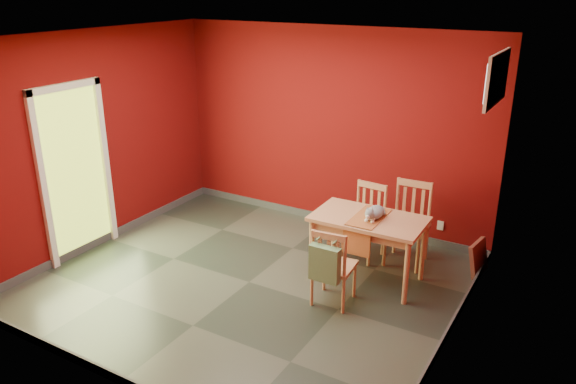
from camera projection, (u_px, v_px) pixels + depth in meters
The scene contains 13 objects.
ground at pixel (249, 282), 6.40m from camera, with size 4.50×4.50×0.00m, color #2D342D.
room_shell at pixel (249, 278), 6.38m from camera, with size 4.50×4.50×4.50m.
doorway at pixel (74, 167), 6.73m from camera, with size 0.06×1.01×2.13m.
window at pixel (497, 79), 5.32m from camera, with size 0.05×0.90×0.50m.
outlet_plate at pixel (440, 225), 7.14m from camera, with size 0.08×0.01×0.12m, color silver.
dining_table at pixel (369, 225), 6.23m from camera, with size 1.24×0.74×0.77m.
table_runner at pixel (365, 225), 6.13m from camera, with size 0.33×0.66×0.33m.
chair_far_left at pixel (365, 220), 6.87m from camera, with size 0.47×0.47×0.92m.
chair_far_right at pixel (409, 223), 6.71m from camera, with size 0.49×0.49×1.00m.
chair_near at pixel (333, 265), 5.83m from camera, with size 0.44×0.44×0.87m.
tote_bag at pixel (325, 264), 5.61m from camera, with size 0.32×0.19×0.45m.
cat at pixel (375, 210), 6.14m from camera, with size 0.20×0.37×0.19m, color slate, non-canonical shape.
picture_frame at pixel (478, 258), 6.53m from camera, with size 0.19×0.41×0.39m.
Camera 1 is at (3.22, -4.63, 3.22)m, focal length 35.00 mm.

